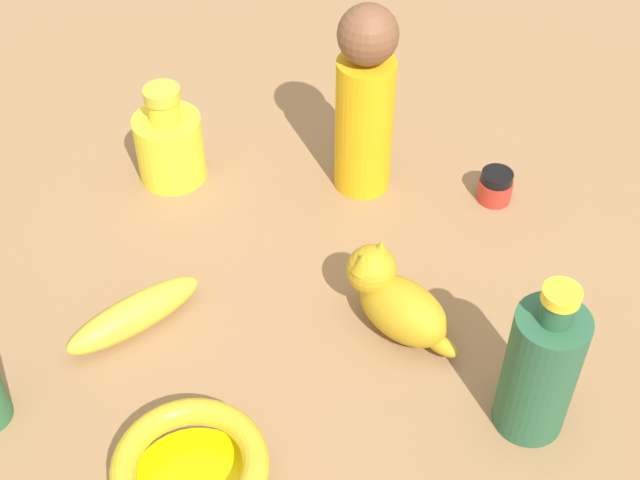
{
  "coord_description": "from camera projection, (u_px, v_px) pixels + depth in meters",
  "views": [
    {
      "loc": [
        -0.19,
        0.66,
        0.75
      ],
      "look_at": [
        0.0,
        0.0,
        0.08
      ],
      "focal_mm": 49.52,
      "sensor_mm": 36.0,
      "label": 1
    }
  ],
  "objects": [
    {
      "name": "cat_figurine",
      "position": [
        395.0,
        299.0,
        0.95
      ],
      "size": [
        0.14,
        0.11,
        0.1
      ],
      "color": "gold",
      "rests_on": "ground"
    },
    {
      "name": "bottle_short",
      "position": [
        169.0,
        143.0,
        1.13
      ],
      "size": [
        0.09,
        0.09,
        0.14
      ],
      "color": "yellow",
      "rests_on": "ground"
    },
    {
      "name": "bottle_tall",
      "position": [
        540.0,
        369.0,
        0.83
      ],
      "size": [
        0.07,
        0.07,
        0.19
      ],
      "color": "#285B3B",
      "rests_on": "ground"
    },
    {
      "name": "banana",
      "position": [
        134.0,
        315.0,
        0.96
      ],
      "size": [
        0.13,
        0.16,
        0.04
      ],
      "primitive_type": "ellipsoid",
      "rotation": [
        0.0,
        0.0,
        0.95
      ],
      "color": "yellow",
      "rests_on": "ground"
    },
    {
      "name": "person_figure_child",
      "position": [
        366.0,
        102.0,
        1.06
      ],
      "size": [
        0.1,
        0.1,
        0.26
      ],
      "color": "#EBAA14",
      "rests_on": "ground"
    },
    {
      "name": "bowl",
      "position": [
        191.0,
        471.0,
        0.81
      ],
      "size": [
        0.15,
        0.15,
        0.05
      ],
      "color": "yellow",
      "rests_on": "ground"
    },
    {
      "name": "nail_polish_jar",
      "position": [
        495.0,
        186.0,
        1.11
      ],
      "size": [
        0.04,
        0.04,
        0.04
      ],
      "color": "#B92F25",
      "rests_on": "ground"
    },
    {
      "name": "ground",
      "position": [
        320.0,
        291.0,
        1.01
      ],
      "size": [
        2.0,
        2.0,
        0.0
      ],
      "primitive_type": "plane",
      "color": "#936D47"
    }
  ]
}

